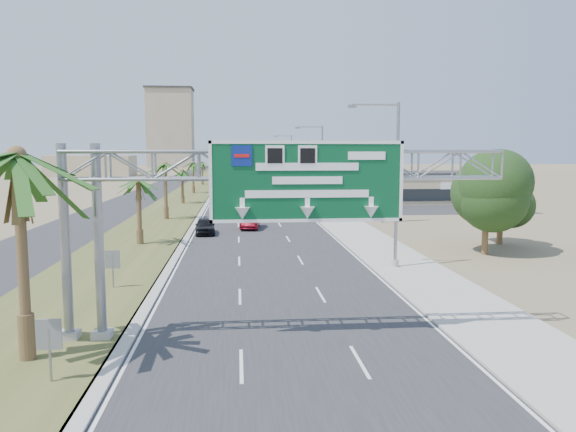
# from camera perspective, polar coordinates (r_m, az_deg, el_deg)

# --- Properties ---
(road) EXTENTS (12.00, 300.00, 0.02)m
(road) POSITION_cam_1_polar(r_m,az_deg,el_deg) (121.25, -4.19, 3.19)
(road) COLOR #28282B
(road) RESTS_ON ground
(sidewalk_right) EXTENTS (4.00, 300.00, 0.10)m
(sidewalk_right) POSITION_cam_1_polar(r_m,az_deg,el_deg) (121.69, -0.18, 3.24)
(sidewalk_right) COLOR #9E9B93
(sidewalk_right) RESTS_ON ground
(median_grass) EXTENTS (7.00, 300.00, 0.12)m
(median_grass) POSITION_cam_1_polar(r_m,az_deg,el_deg) (121.49, -8.92, 3.16)
(median_grass) COLOR #465023
(median_grass) RESTS_ON ground
(opposing_road) EXTENTS (8.00, 300.00, 0.02)m
(opposing_road) POSITION_cam_1_polar(r_m,az_deg,el_deg) (122.15, -12.20, 3.08)
(opposing_road) COLOR #28282B
(opposing_road) RESTS_ON ground
(sign_gantry) EXTENTS (16.75, 1.24, 7.50)m
(sign_gantry) POSITION_cam_1_polar(r_m,az_deg,el_deg) (21.00, -2.41, 3.71)
(sign_gantry) COLOR gray
(sign_gantry) RESTS_ON ground
(palm_near) EXTENTS (5.70, 5.70, 8.35)m
(palm_near) POSITION_cam_1_polar(r_m,az_deg,el_deg) (20.32, -25.83, 5.44)
(palm_near) COLOR brown
(palm_near) RESTS_ON ground
(palm_row_b) EXTENTS (3.99, 3.99, 5.95)m
(palm_row_b) POSITION_cam_1_polar(r_m,az_deg,el_deg) (43.72, -14.97, 3.45)
(palm_row_b) COLOR brown
(palm_row_b) RESTS_ON ground
(palm_row_c) EXTENTS (3.99, 3.99, 6.75)m
(palm_row_c) POSITION_cam_1_polar(r_m,az_deg,el_deg) (59.51, -12.39, 5.03)
(palm_row_c) COLOR brown
(palm_row_c) RESTS_ON ground
(palm_row_d) EXTENTS (3.99, 3.99, 5.45)m
(palm_row_d) POSITION_cam_1_polar(r_m,az_deg,el_deg) (77.43, -10.70, 4.46)
(palm_row_d) COLOR brown
(palm_row_d) RESTS_ON ground
(palm_row_e) EXTENTS (3.99, 3.99, 6.15)m
(palm_row_e) POSITION_cam_1_polar(r_m,az_deg,el_deg) (96.33, -9.63, 5.27)
(palm_row_e) COLOR brown
(palm_row_e) RESTS_ON ground
(palm_row_f) EXTENTS (3.99, 3.99, 5.75)m
(palm_row_f) POSITION_cam_1_polar(r_m,az_deg,el_deg) (121.28, -8.72, 5.35)
(palm_row_f) COLOR brown
(palm_row_f) RESTS_ON ground
(streetlight_near) EXTENTS (3.27, 0.44, 10.00)m
(streetlight_near) POSITION_cam_1_polar(r_m,az_deg,el_deg) (34.41, 10.65, 2.44)
(streetlight_near) COLOR gray
(streetlight_near) RESTS_ON ground
(streetlight_mid) EXTENTS (3.27, 0.44, 10.00)m
(streetlight_mid) POSITION_cam_1_polar(r_m,az_deg,el_deg) (63.76, 3.29, 4.39)
(streetlight_mid) COLOR gray
(streetlight_mid) RESTS_ON ground
(streetlight_far) EXTENTS (3.27, 0.44, 10.00)m
(streetlight_far) POSITION_cam_1_polar(r_m,az_deg,el_deg) (99.50, 0.24, 5.17)
(streetlight_far) COLOR gray
(streetlight_far) RESTS_ON ground
(signal_mast) EXTENTS (10.28, 0.71, 8.00)m
(signal_mast) POSITION_cam_1_polar(r_m,az_deg,el_deg) (83.34, -0.18, 5.01)
(signal_mast) COLOR gray
(signal_mast) RESTS_ON ground
(store_building) EXTENTS (18.00, 10.00, 4.00)m
(store_building) POSITION_cam_1_polar(r_m,az_deg,el_deg) (80.86, 12.18, 2.80)
(store_building) COLOR tan
(store_building) RESTS_ON ground
(oak_near) EXTENTS (4.50, 4.50, 6.80)m
(oak_near) POSITION_cam_1_polar(r_m,az_deg,el_deg) (40.85, 19.56, 2.57)
(oak_near) COLOR brown
(oak_near) RESTS_ON ground
(oak_far) EXTENTS (3.50, 3.50, 5.60)m
(oak_far) POSITION_cam_1_polar(r_m,az_deg,el_deg) (45.79, 20.86, 2.02)
(oak_far) COLOR brown
(oak_far) RESTS_ON ground
(median_signback_a) EXTENTS (0.75, 0.08, 2.08)m
(median_signback_a) POSITION_cam_1_polar(r_m,az_deg,el_deg) (18.83, -23.09, -11.43)
(median_signback_a) COLOR gray
(median_signback_a) RESTS_ON ground
(median_signback_b) EXTENTS (0.75, 0.08, 2.08)m
(median_signback_b) POSITION_cam_1_polar(r_m,az_deg,el_deg) (30.26, -17.39, -4.50)
(median_signback_b) COLOR gray
(median_signback_b) RESTS_ON ground
(tower_distant) EXTENTS (20.00, 16.00, 35.00)m
(tower_distant) POSITION_cam_1_polar(r_m,az_deg,el_deg) (262.94, -11.84, 8.69)
(tower_distant) COLOR tan
(tower_distant) RESTS_ON ground
(building_distant_left) EXTENTS (24.00, 14.00, 6.00)m
(building_distant_left) POSITION_cam_1_polar(r_m,az_deg,el_deg) (176.38, -19.33, 4.86)
(building_distant_left) COLOR tan
(building_distant_left) RESTS_ON ground
(building_distant_right) EXTENTS (20.00, 12.00, 5.00)m
(building_distant_right) POSITION_cam_1_polar(r_m,az_deg,el_deg) (154.46, 6.84, 4.81)
(building_distant_right) COLOR tan
(building_distant_right) RESTS_ON ground
(car_left_lane) EXTENTS (1.90, 4.21, 1.40)m
(car_left_lane) POSITION_cam_1_polar(r_m,az_deg,el_deg) (48.91, -8.43, -1.03)
(car_left_lane) COLOR black
(car_left_lane) RESTS_ON ground
(car_mid_lane) EXTENTS (2.03, 4.72, 1.51)m
(car_mid_lane) POSITION_cam_1_polar(r_m,az_deg,el_deg) (52.10, -3.87, -0.45)
(car_mid_lane) COLOR maroon
(car_mid_lane) RESTS_ON ground
(car_right_lane) EXTENTS (3.17, 5.70, 1.51)m
(car_right_lane) POSITION_cam_1_polar(r_m,az_deg,el_deg) (67.78, 1.12, 1.19)
(car_right_lane) COLOR gray
(car_right_lane) RESTS_ON ground
(car_far) EXTENTS (2.40, 5.26, 1.49)m
(car_far) POSITION_cam_1_polar(r_m,az_deg,el_deg) (90.79, -4.78, 2.52)
(car_far) COLOR black
(car_far) RESTS_ON ground
(pole_sign_red_near) EXTENTS (2.42, 0.61, 7.98)m
(pole_sign_red_near) POSITION_cam_1_polar(r_m,az_deg,el_deg) (56.61, 9.69, 5.55)
(pole_sign_red_near) COLOR gray
(pole_sign_red_near) RESTS_ON ground
(pole_sign_blue) EXTENTS (2.02, 0.71, 7.72)m
(pole_sign_blue) POSITION_cam_1_polar(r_m,az_deg,el_deg) (73.40, 5.87, 5.44)
(pole_sign_blue) COLOR gray
(pole_sign_blue) RESTS_ON ground
(pole_sign_red_far) EXTENTS (2.18, 0.99, 8.33)m
(pole_sign_red_far) POSITION_cam_1_polar(r_m,az_deg,el_deg) (89.21, 1.97, 6.22)
(pole_sign_red_far) COLOR gray
(pole_sign_red_far) RESTS_ON ground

